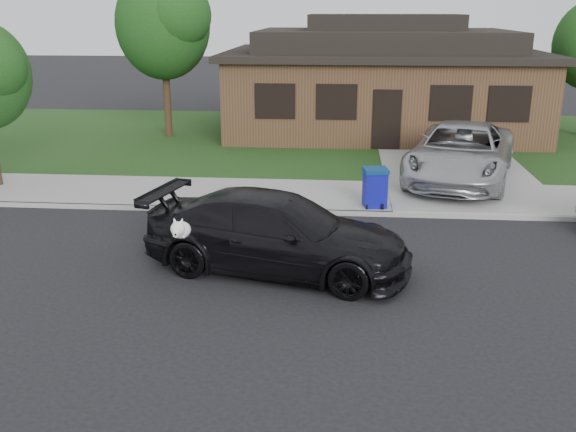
{
  "coord_description": "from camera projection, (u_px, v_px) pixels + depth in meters",
  "views": [
    {
      "loc": [
        2.43,
        -12.0,
        4.97
      ],
      "look_at": [
        1.41,
        -0.08,
        1.1
      ],
      "focal_mm": 40.0,
      "sensor_mm": 36.0,
      "label": 1
    }
  ],
  "objects": [
    {
      "name": "minivan",
      "position": [
        461.0,
        153.0,
        18.76
      ],
      "size": [
        4.28,
        6.46,
        1.65
      ],
      "primitive_type": "imported",
      "rotation": [
        0.0,
        0.0,
        -0.28
      ],
      "color": "#A7AAAF",
      "rests_on": "driveway"
    },
    {
      "name": "recycling_bin",
      "position": [
        375.0,
        187.0,
        16.4
      ],
      "size": [
        0.69,
        0.7,
        1.0
      ],
      "rotation": [
        0.0,
        0.0,
        0.17
      ],
      "color": "#0D1094",
      "rests_on": "sidewalk"
    },
    {
      "name": "lawn",
      "position": [
        281.0,
        139.0,
        25.4
      ],
      "size": [
        60.0,
        13.0,
        0.13
      ],
      "primitive_type": "cube",
      "color": "#193814",
      "rests_on": "ground"
    },
    {
      "name": "sidewalk",
      "position": [
        253.0,
        194.0,
        17.82
      ],
      "size": [
        60.0,
        3.0,
        0.12
      ],
      "primitive_type": "cube",
      "color": "gray",
      "rests_on": "ground"
    },
    {
      "name": "sedan",
      "position": [
        277.0,
        233.0,
        12.59
      ],
      "size": [
        5.64,
        3.31,
        1.53
      ],
      "rotation": [
        0.0,
        0.0,
        1.34
      ],
      "color": "black",
      "rests_on": "ground"
    },
    {
      "name": "ground",
      "position": [
        220.0,
        264.0,
        13.1
      ],
      "size": [
        120.0,
        120.0,
        0.0
      ],
      "primitive_type": "plane",
      "color": "black",
      "rests_on": "ground"
    },
    {
      "name": "curb",
      "position": [
        245.0,
        210.0,
        16.4
      ],
      "size": [
        60.0,
        0.12,
        0.12
      ],
      "primitive_type": "cube",
      "color": "gray",
      "rests_on": "ground"
    },
    {
      "name": "house",
      "position": [
        382.0,
        81.0,
        26.34
      ],
      "size": [
        12.6,
        8.6,
        4.65
      ],
      "color": "#422B1C",
      "rests_on": "ground"
    },
    {
      "name": "driveway",
      "position": [
        445.0,
        158.0,
        22.07
      ],
      "size": [
        4.5,
        13.0,
        0.14
      ],
      "primitive_type": "cube",
      "color": "gray",
      "rests_on": "ground"
    },
    {
      "name": "tree_0",
      "position": [
        166.0,
        23.0,
        24.28
      ],
      "size": [
        3.78,
        3.6,
        6.34
      ],
      "color": "#332114",
      "rests_on": "ground"
    }
  ]
}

